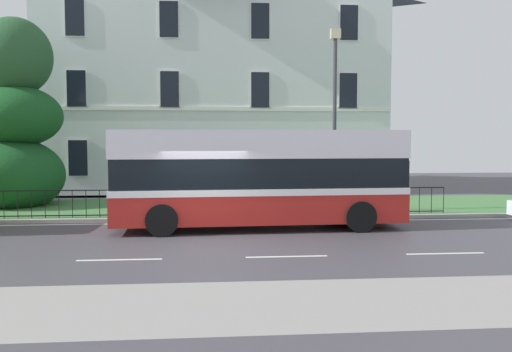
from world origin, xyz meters
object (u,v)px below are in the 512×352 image
georgian_townhouse (214,78)px  single_decker_bus (259,177)px  street_lamp_post (335,108)px  litter_bin (189,199)px  evergreen_tree (13,131)px

georgian_townhouse → single_decker_bus: 15.16m
single_decker_bus → street_lamp_post: (3.08, 2.78, 2.35)m
georgian_townhouse → litter_bin: bearing=-95.0°
single_decker_bus → evergreen_tree: bearing=146.4°
evergreen_tree → street_lamp_post: 13.02m
street_lamp_post → litter_bin: bearing=-175.5°
street_lamp_post → litter_bin: street_lamp_post is taller
georgian_townhouse → single_decker_bus: bearing=-85.0°
single_decker_bus → street_lamp_post: street_lamp_post is taller
georgian_townhouse → street_lamp_post: georgian_townhouse is taller
street_lamp_post → georgian_townhouse: bearing=110.5°
street_lamp_post → litter_bin: 6.34m
single_decker_bus → litter_bin: size_ratio=8.25×
evergreen_tree → street_lamp_post: (12.63, -3.08, 0.83)m
evergreen_tree → litter_bin: size_ratio=7.16×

